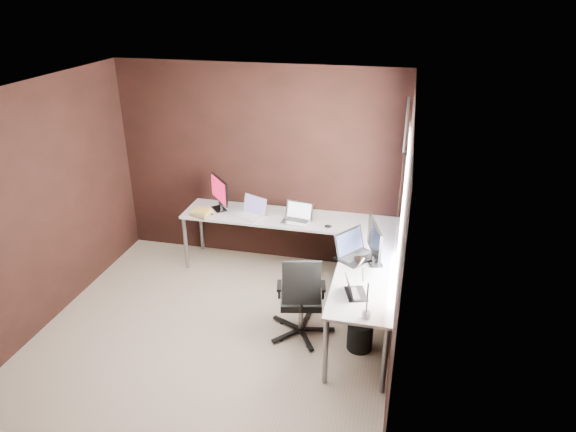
{
  "coord_description": "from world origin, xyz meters",
  "views": [
    {
      "loc": [
        1.74,
        -4.03,
        3.35
      ],
      "look_at": [
        0.58,
        0.95,
        1.0
      ],
      "focal_mm": 32.0,
      "sensor_mm": 36.0,
      "label": 1
    }
  ],
  "objects_px": {
    "monitor_right": "(375,241)",
    "office_chair": "(301,312)",
    "laptop_silver": "(297,217)",
    "monitor_left": "(219,192)",
    "laptop_white": "(252,212)",
    "book_stack": "(202,213)",
    "laptop_black_small": "(354,291)",
    "wastebasket": "(360,336)",
    "desk_lamp": "(361,279)",
    "drawer_pedestal": "(363,271)",
    "laptop_black_big": "(354,251)"
  },
  "relations": [
    {
      "from": "laptop_silver",
      "to": "desk_lamp",
      "type": "bearing_deg",
      "value": -52.41
    },
    {
      "from": "monitor_left",
      "to": "laptop_silver",
      "type": "bearing_deg",
      "value": 41.66
    },
    {
      "from": "monitor_right",
      "to": "wastebasket",
      "type": "distance_m",
      "value": 0.95
    },
    {
      "from": "laptop_black_big",
      "to": "book_stack",
      "type": "distance_m",
      "value": 2.03
    },
    {
      "from": "laptop_white",
      "to": "laptop_black_big",
      "type": "distance_m",
      "value": 1.52
    },
    {
      "from": "laptop_black_small",
      "to": "desk_lamp",
      "type": "distance_m",
      "value": 0.4
    },
    {
      "from": "laptop_white",
      "to": "desk_lamp",
      "type": "height_order",
      "value": "desk_lamp"
    },
    {
      "from": "drawer_pedestal",
      "to": "desk_lamp",
      "type": "xyz_separation_m",
      "value": [
        0.07,
        -1.44,
        0.76
      ]
    },
    {
      "from": "monitor_left",
      "to": "laptop_silver",
      "type": "height_order",
      "value": "monitor_left"
    },
    {
      "from": "book_stack",
      "to": "desk_lamp",
      "type": "relative_size",
      "value": 0.54
    },
    {
      "from": "laptop_white",
      "to": "office_chair",
      "type": "bearing_deg",
      "value": -29.47
    },
    {
      "from": "drawer_pedestal",
      "to": "monitor_right",
      "type": "relative_size",
      "value": 1.15
    },
    {
      "from": "laptop_white",
      "to": "book_stack",
      "type": "relative_size",
      "value": 1.45
    },
    {
      "from": "monitor_right",
      "to": "laptop_black_small",
      "type": "xyz_separation_m",
      "value": [
        -0.13,
        -0.63,
        -0.21
      ]
    },
    {
      "from": "wastebasket",
      "to": "laptop_silver",
      "type": "bearing_deg",
      "value": 125.92
    },
    {
      "from": "laptop_silver",
      "to": "monitor_left",
      "type": "bearing_deg",
      "value": -177.71
    },
    {
      "from": "laptop_silver",
      "to": "laptop_black_big",
      "type": "xyz_separation_m",
      "value": [
        0.75,
        -0.71,
        0.01
      ]
    },
    {
      "from": "monitor_left",
      "to": "laptop_white",
      "type": "relative_size",
      "value": 1.0
    },
    {
      "from": "laptop_black_small",
      "to": "book_stack",
      "type": "bearing_deg",
      "value": 38.53
    },
    {
      "from": "laptop_white",
      "to": "book_stack",
      "type": "bearing_deg",
      "value": -142.98
    },
    {
      "from": "laptop_black_big",
      "to": "desk_lamp",
      "type": "distance_m",
      "value": 1.04
    },
    {
      "from": "monitor_left",
      "to": "laptop_black_small",
      "type": "xyz_separation_m",
      "value": [
        1.86,
        -1.56,
        -0.2
      ]
    },
    {
      "from": "drawer_pedestal",
      "to": "laptop_silver",
      "type": "distance_m",
      "value": 1.0
    },
    {
      "from": "laptop_black_small",
      "to": "office_chair",
      "type": "height_order",
      "value": "office_chair"
    },
    {
      "from": "monitor_right",
      "to": "desk_lamp",
      "type": "distance_m",
      "value": 0.9
    },
    {
      "from": "laptop_silver",
      "to": "book_stack",
      "type": "distance_m",
      "value": 1.19
    },
    {
      "from": "book_stack",
      "to": "desk_lamp",
      "type": "distance_m",
      "value": 2.65
    },
    {
      "from": "laptop_black_small",
      "to": "office_chair",
      "type": "bearing_deg",
      "value": 46.76
    },
    {
      "from": "laptop_black_small",
      "to": "desk_lamp",
      "type": "bearing_deg",
      "value": 178.94
    },
    {
      "from": "laptop_black_small",
      "to": "book_stack",
      "type": "relative_size",
      "value": 1.03
    },
    {
      "from": "laptop_white",
      "to": "laptop_black_small",
      "type": "distance_m",
      "value": 2.03
    },
    {
      "from": "drawer_pedestal",
      "to": "monitor_left",
      "type": "relative_size",
      "value": 1.43
    },
    {
      "from": "laptop_silver",
      "to": "desk_lamp",
      "type": "distance_m",
      "value": 1.95
    },
    {
      "from": "monitor_right",
      "to": "office_chair",
      "type": "relative_size",
      "value": 0.55
    },
    {
      "from": "laptop_black_big",
      "to": "wastebasket",
      "type": "bearing_deg",
      "value": -128.92
    },
    {
      "from": "laptop_silver",
      "to": "laptop_black_small",
      "type": "bearing_deg",
      "value": -50.55
    },
    {
      "from": "laptop_silver",
      "to": "book_stack",
      "type": "relative_size",
      "value": 1.28
    },
    {
      "from": "laptop_silver",
      "to": "book_stack",
      "type": "bearing_deg",
      "value": -165.71
    },
    {
      "from": "laptop_black_big",
      "to": "laptop_silver",
      "type": "bearing_deg",
      "value": 82.06
    },
    {
      "from": "laptop_silver",
      "to": "wastebasket",
      "type": "height_order",
      "value": "laptop_silver"
    },
    {
      "from": "laptop_black_small",
      "to": "laptop_silver",
      "type": "bearing_deg",
      "value": 12.13
    },
    {
      "from": "office_chair",
      "to": "laptop_white",
      "type": "bearing_deg",
      "value": 113.8
    },
    {
      "from": "laptop_white",
      "to": "laptop_black_big",
      "type": "xyz_separation_m",
      "value": [
        1.33,
        -0.73,
        0.01
      ]
    },
    {
      "from": "wastebasket",
      "to": "monitor_left",
      "type": "bearing_deg",
      "value": 144.43
    },
    {
      "from": "laptop_black_small",
      "to": "office_chair",
      "type": "distance_m",
      "value": 0.77
    },
    {
      "from": "monitor_right",
      "to": "laptop_silver",
      "type": "relative_size",
      "value": 1.41
    },
    {
      "from": "monitor_left",
      "to": "drawer_pedestal",
      "type": "bearing_deg",
      "value": 37.0
    },
    {
      "from": "monitor_left",
      "to": "office_chair",
      "type": "distance_m",
      "value": 1.98
    },
    {
      "from": "book_stack",
      "to": "office_chair",
      "type": "height_order",
      "value": "office_chair"
    },
    {
      "from": "desk_lamp",
      "to": "office_chair",
      "type": "height_order",
      "value": "desk_lamp"
    }
  ]
}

